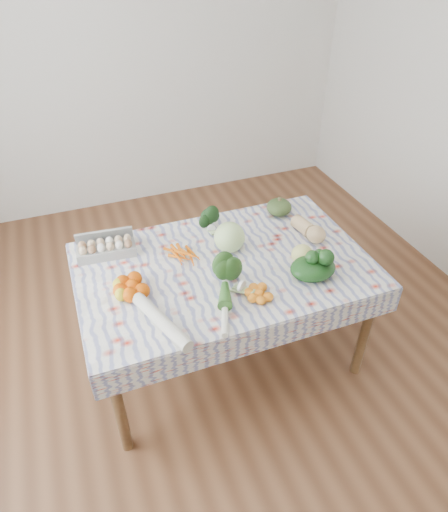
{
  "coord_description": "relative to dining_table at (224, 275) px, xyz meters",
  "views": [
    {
      "loc": [
        -0.73,
        -1.92,
        2.38
      ],
      "look_at": [
        0.0,
        0.0,
        0.82
      ],
      "focal_mm": 32.0,
      "sensor_mm": 36.0,
      "label": 1
    }
  ],
  "objects": [
    {
      "name": "kabocha_squash",
      "position": [
        0.53,
        0.37,
        0.14
      ],
      "size": [
        0.21,
        0.21,
        0.11
      ],
      "primitive_type": "ellipsoid",
      "rotation": [
        0.0,
        0.0,
        0.32
      ],
      "color": "#3B5225",
      "rests_on": "tablecloth"
    },
    {
      "name": "wall_back",
      "position": [
        0.0,
        2.25,
        0.72
      ],
      "size": [
        4.0,
        0.04,
        2.8
      ],
      "primitive_type": "cube",
      "color": "silver",
      "rests_on": "ground"
    },
    {
      "name": "cabbage",
      "position": [
        0.08,
        0.12,
        0.18
      ],
      "size": [
        0.24,
        0.24,
        0.18
      ],
      "primitive_type": "sphere",
      "rotation": [
        0.0,
        0.0,
        -0.41
      ],
      "color": "#B8DD88",
      "rests_on": "tablecloth"
    },
    {
      "name": "carrot_bunch",
      "position": [
        -0.19,
        0.13,
        0.1
      ],
      "size": [
        0.22,
        0.21,
        0.03
      ],
      "primitive_type": "cube",
      "rotation": [
        0.0,
        0.0,
        0.21
      ],
      "color": "orange",
      "rests_on": "tablecloth"
    },
    {
      "name": "daikon",
      "position": [
        -0.46,
        -0.35,
        0.12
      ],
      "size": [
        0.21,
        0.45,
        0.07
      ],
      "primitive_type": "cylinder",
      "rotation": [
        1.57,
        0.0,
        0.34
      ],
      "color": "silver",
      "rests_on": "tablecloth"
    },
    {
      "name": "kale_bunch",
      "position": [
        0.04,
        0.37,
        0.14
      ],
      "size": [
        0.14,
        0.12,
        0.12
      ],
      "primitive_type": "ellipsoid",
      "rotation": [
        0.0,
        0.0,
        -0.02
      ],
      "color": "#153314",
      "rests_on": "tablecloth"
    },
    {
      "name": "tablecloth",
      "position": [
        0.0,
        0.0,
        0.08
      ],
      "size": [
        1.66,
        1.06,
        0.01
      ],
      "primitive_type": "cube",
      "color": "silver",
      "rests_on": "dining_table"
    },
    {
      "name": "spinach_bag",
      "position": [
        0.42,
        -0.27,
        0.14
      ],
      "size": [
        0.28,
        0.23,
        0.11
      ],
      "primitive_type": "ellipsoid",
      "rotation": [
        0.0,
        0.0,
        0.1
      ],
      "color": "black",
      "rests_on": "tablecloth"
    },
    {
      "name": "dining_table",
      "position": [
        0.0,
        0.0,
        0.0
      ],
      "size": [
        1.6,
        1.0,
        0.75
      ],
      "color": "brown",
      "rests_on": "ground"
    },
    {
      "name": "mandarin_cluster",
      "position": [
        0.07,
        -0.32,
        0.11
      ],
      "size": [
        0.19,
        0.19,
        0.06
      ],
      "primitive_type": "cube",
      "rotation": [
        0.0,
        0.0,
        -0.04
      ],
      "color": "orange",
      "rests_on": "tablecloth"
    },
    {
      "name": "butternut_squash",
      "position": [
        0.59,
        0.08,
        0.14
      ],
      "size": [
        0.16,
        0.27,
        0.12
      ],
      "primitive_type": "ellipsoid",
      "rotation": [
        0.0,
        0.0,
        0.18
      ],
      "color": "tan",
      "rests_on": "tablecloth"
    },
    {
      "name": "orange_cluster",
      "position": [
        -0.54,
        -0.06,
        0.13
      ],
      "size": [
        0.29,
        0.29,
        0.09
      ],
      "primitive_type": "cube",
      "rotation": [
        0.0,
        0.0,
        0.15
      ],
      "color": "#DC4F03",
      "rests_on": "tablecloth"
    },
    {
      "name": "grapefruit",
      "position": [
        0.42,
        -0.15,
        0.15
      ],
      "size": [
        0.15,
        0.15,
        0.12
      ],
      "primitive_type": "sphere",
      "rotation": [
        0.0,
        0.0,
        0.2
      ],
      "color": "#D4D16D",
      "rests_on": "tablecloth"
    },
    {
      "name": "leek",
      "position": [
        -0.14,
        -0.37,
        0.1
      ],
      "size": [
        0.16,
        0.33,
        0.04
      ],
      "primitive_type": "cylinder",
      "rotation": [
        1.57,
        0.0,
        -0.37
      ],
      "color": "silver",
      "rests_on": "tablecloth"
    },
    {
      "name": "ground",
      "position": [
        0.0,
        0.0,
        -0.68
      ],
      "size": [
        4.5,
        4.5,
        0.0
      ],
      "primitive_type": "plane",
      "color": "brown",
      "rests_on": "ground"
    },
    {
      "name": "broccoli",
      "position": [
        -0.03,
        -0.21,
        0.14
      ],
      "size": [
        0.23,
        0.23,
        0.12
      ],
      "primitive_type": "ellipsoid",
      "rotation": [
        0.0,
        0.0,
        0.6
      ],
      "color": "#27501B",
      "rests_on": "tablecloth"
    },
    {
      "name": "egg_carton",
      "position": [
        -0.61,
        0.32,
        0.13
      ],
      "size": [
        0.35,
        0.16,
        0.09
      ],
      "primitive_type": "cube",
      "rotation": [
        0.0,
        0.0,
        -0.09
      ],
      "color": "#969692",
      "rests_on": "tablecloth"
    }
  ]
}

